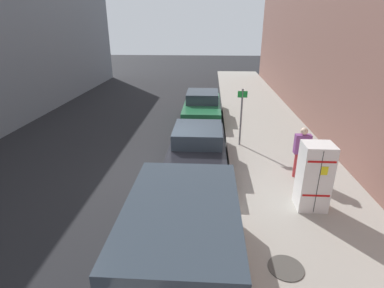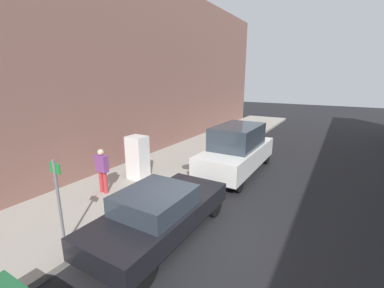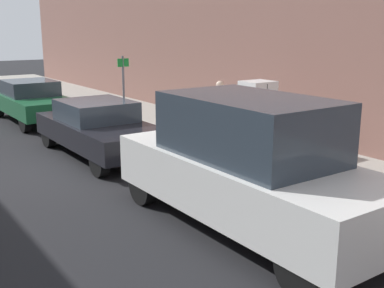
{
  "view_description": "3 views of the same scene",
  "coord_description": "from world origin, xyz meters",
  "px_view_note": "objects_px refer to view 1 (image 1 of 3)",
  "views": [
    {
      "loc": [
        -1.24,
        8.84,
        4.62
      ],
      "look_at": [
        -0.71,
        0.0,
        1.05
      ],
      "focal_mm": 28.0,
      "sensor_mm": 36.0,
      "label": 1
    },
    {
      "loc": [
        2.99,
        -5.37,
        4.16
      ],
      "look_at": [
        -2.51,
        3.96,
        1.37
      ],
      "focal_mm": 24.0,
      "sensor_mm": 36.0,
      "label": 2
    },
    {
      "loc": [
        4.03,
        10.61,
        3.17
      ],
      "look_at": [
        -1.16,
        3.16,
        0.98
      ],
      "focal_mm": 45.0,
      "sensor_mm": 36.0,
      "label": 3
    }
  ],
  "objects_px": {
    "pedestrian_walking_far": "(302,149)",
    "parked_van_white": "(182,262)",
    "street_sign_post": "(241,114)",
    "parked_sedan_green": "(202,105)",
    "parked_sedan_dark": "(198,148)",
    "discarded_refrigerator": "(314,177)"
  },
  "relations": [
    {
      "from": "discarded_refrigerator",
      "to": "street_sign_post",
      "type": "height_order",
      "value": "street_sign_post"
    },
    {
      "from": "pedestrian_walking_far",
      "to": "parked_van_white",
      "type": "relative_size",
      "value": 0.32
    },
    {
      "from": "street_sign_post",
      "to": "pedestrian_walking_far",
      "type": "bearing_deg",
      "value": 121.54
    },
    {
      "from": "street_sign_post",
      "to": "parked_sedan_dark",
      "type": "distance_m",
      "value": 2.45
    },
    {
      "from": "discarded_refrigerator",
      "to": "pedestrian_walking_far",
      "type": "distance_m",
      "value": 1.67
    },
    {
      "from": "pedestrian_walking_far",
      "to": "parked_sedan_green",
      "type": "height_order",
      "value": "pedestrian_walking_far"
    },
    {
      "from": "street_sign_post",
      "to": "parked_sedan_dark",
      "type": "relative_size",
      "value": 0.49
    },
    {
      "from": "pedestrian_walking_far",
      "to": "parked_van_white",
      "type": "height_order",
      "value": "parked_van_white"
    },
    {
      "from": "pedestrian_walking_far",
      "to": "parked_sedan_dark",
      "type": "height_order",
      "value": "pedestrian_walking_far"
    },
    {
      "from": "discarded_refrigerator",
      "to": "parked_sedan_dark",
      "type": "distance_m",
      "value": 3.97
    },
    {
      "from": "discarded_refrigerator",
      "to": "parked_sedan_green",
      "type": "xyz_separation_m",
      "value": [
        3.04,
        -8.1,
        -0.31
      ]
    },
    {
      "from": "parked_sedan_dark",
      "to": "street_sign_post",
      "type": "bearing_deg",
      "value": -132.61
    },
    {
      "from": "parked_sedan_green",
      "to": "street_sign_post",
      "type": "bearing_deg",
      "value": 112.49
    },
    {
      "from": "discarded_refrigerator",
      "to": "street_sign_post",
      "type": "relative_size",
      "value": 0.79
    },
    {
      "from": "street_sign_post",
      "to": "parked_sedan_green",
      "type": "distance_m",
      "value": 4.21
    },
    {
      "from": "street_sign_post",
      "to": "pedestrian_walking_far",
      "type": "relative_size",
      "value": 1.37
    },
    {
      "from": "street_sign_post",
      "to": "pedestrian_walking_far",
      "type": "height_order",
      "value": "street_sign_post"
    },
    {
      "from": "pedestrian_walking_far",
      "to": "parked_sedan_dark",
      "type": "bearing_deg",
      "value": 171.75
    },
    {
      "from": "street_sign_post",
      "to": "parked_sedan_dark",
      "type": "xyz_separation_m",
      "value": [
        1.59,
        1.73,
        -0.71
      ]
    },
    {
      "from": "parked_sedan_green",
      "to": "parked_sedan_dark",
      "type": "distance_m",
      "value": 5.57
    },
    {
      "from": "pedestrian_walking_far",
      "to": "parked_sedan_green",
      "type": "relative_size",
      "value": 0.36
    },
    {
      "from": "parked_van_white",
      "to": "parked_sedan_dark",
      "type": "bearing_deg",
      "value": -90.0
    }
  ]
}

